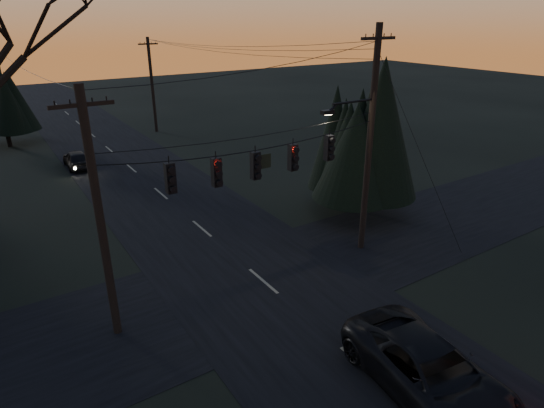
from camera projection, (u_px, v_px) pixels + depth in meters
main_road at (173, 204)px, 26.65m from camera, size 8.00×120.00×0.02m
cross_road at (263, 281)px, 18.91m from camera, size 60.00×7.00×0.02m
utility_pole_right at (361, 247)px, 21.68m from camera, size 5.00×0.30×10.00m
utility_pole_left at (118, 332)px, 15.89m from camera, size 1.80×0.30×8.50m
utility_pole_far_r at (157, 131)px, 43.35m from camera, size 1.80×0.30×8.50m
utility_pole_far_l at (13, 130)px, 43.75m from camera, size 0.30×0.30×8.00m
span_signal_assembly at (257, 163)px, 16.80m from camera, size 11.50×0.44×1.66m
evergreen_right at (360, 128)px, 24.09m from camera, size 4.71×4.71×8.22m
evergreen_dist at (1, 105)px, 37.02m from camera, size 3.94×3.94×5.81m
suv_near at (430, 372)px, 13.02m from camera, size 3.28×5.98×1.59m
sedan_oncoming_a at (76, 159)px, 32.82m from camera, size 1.52×3.71×1.26m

